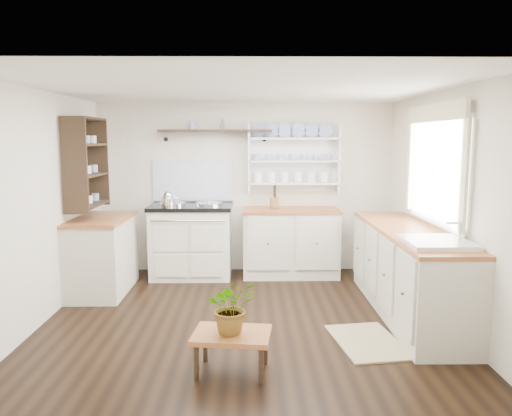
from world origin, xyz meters
name	(u,v)px	position (x,y,z in m)	size (l,w,h in m)	color
floor	(244,317)	(0.00, 0.00, 0.00)	(4.00, 3.80, 0.01)	black
wall_back	(246,188)	(0.00, 1.90, 1.15)	(4.00, 0.02, 2.30)	beige
wall_right	(444,206)	(2.00, 0.00, 1.15)	(0.02, 3.80, 2.30)	beige
wall_left	(42,207)	(-2.00, 0.00, 1.15)	(0.02, 3.80, 2.30)	beige
ceiling	(244,89)	(0.00, 0.00, 2.30)	(4.00, 3.80, 0.01)	white
window	(435,164)	(1.95, 0.15, 1.56)	(0.08, 1.55, 1.22)	white
aga_cooker	(192,240)	(-0.72, 1.57, 0.49)	(1.07, 0.74, 0.99)	silver
back_cabinets	(290,241)	(0.60, 1.60, 0.46)	(1.27, 0.63, 0.90)	beige
right_cabinets	(408,271)	(1.70, 0.10, 0.46)	(0.62, 2.43, 0.90)	beige
belfast_sink	(436,255)	(1.70, -0.65, 0.80)	(0.55, 0.60, 0.45)	white
left_cabinets	(102,254)	(-1.70, 0.90, 0.46)	(0.62, 1.13, 0.90)	beige
plate_rack	(293,158)	(0.65, 1.86, 1.56)	(1.20, 0.22, 0.90)	white
high_shelf	(215,132)	(-0.40, 1.78, 1.91)	(1.50, 0.29, 0.16)	black
left_shelving	(86,162)	(-1.84, 0.90, 1.55)	(0.28, 0.80, 1.05)	black
kettle	(168,200)	(-1.00, 1.45, 1.04)	(0.18, 0.18, 0.22)	silver
utensil_crock	(274,202)	(0.38, 1.68, 0.97)	(0.11, 0.11, 0.13)	olive
center_table	(232,338)	(-0.08, -1.21, 0.28)	(0.64, 0.49, 0.32)	brown
potted_plant	(232,307)	(-0.08, -1.21, 0.53)	(0.38, 0.33, 0.42)	#3F7233
floor_rug	(367,342)	(1.12, -0.66, 0.01)	(0.55, 0.85, 0.02)	olive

